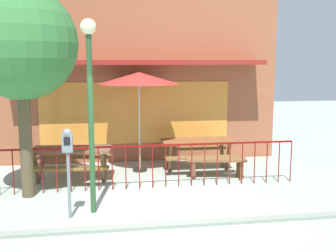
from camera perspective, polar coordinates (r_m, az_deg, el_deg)
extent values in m
plane|color=#94A799|center=(7.55, -1.69, -12.44)|extent=(40.00, 40.00, 0.00)
cube|color=brown|center=(11.87, -4.43, -4.51)|extent=(7.96, 0.54, 0.01)
cube|color=#9B5638|center=(11.54, -4.59, 7.92)|extent=(7.96, 0.50, 5.11)
cube|color=orange|center=(11.37, -4.41, 1.82)|extent=(5.18, 0.02, 1.70)
cube|color=maroon|center=(10.87, -4.33, 8.75)|extent=(6.77, 0.86, 0.12)
cube|color=maroon|center=(8.91, -3.09, -2.74)|extent=(6.69, 0.04, 0.04)
cylinder|color=maroon|center=(9.18, -20.59, -6.02)|extent=(0.02, 0.02, 0.95)
cylinder|color=maroon|center=(9.12, -18.80, -6.01)|extent=(0.02, 0.02, 0.95)
cylinder|color=maroon|center=(9.08, -16.98, -6.00)|extent=(0.02, 0.02, 0.95)
cylinder|color=maroon|center=(9.04, -15.14, -5.98)|extent=(0.02, 0.02, 0.95)
cylinder|color=maroon|center=(9.01, -13.29, -5.95)|extent=(0.02, 0.02, 0.95)
cylinder|color=maroon|center=(8.99, -11.44, -5.92)|extent=(0.02, 0.02, 0.95)
cylinder|color=maroon|center=(8.98, -9.57, -5.88)|extent=(0.02, 0.02, 0.95)
cylinder|color=maroon|center=(8.98, -7.71, -5.84)|extent=(0.02, 0.02, 0.95)
cylinder|color=maroon|center=(8.99, -5.85, -5.79)|extent=(0.02, 0.02, 0.95)
cylinder|color=maroon|center=(9.01, -3.99, -5.73)|extent=(0.02, 0.02, 0.95)
cylinder|color=maroon|center=(9.04, -2.14, -5.67)|extent=(0.02, 0.02, 0.95)
cylinder|color=maroon|center=(9.07, -0.31, -5.60)|extent=(0.02, 0.02, 0.95)
cylinder|color=maroon|center=(9.12, 1.51, -5.53)|extent=(0.02, 0.02, 0.95)
cylinder|color=maroon|center=(9.18, 3.30, -5.45)|extent=(0.02, 0.02, 0.95)
cylinder|color=maroon|center=(9.24, 5.07, -5.37)|extent=(0.02, 0.02, 0.95)
cylinder|color=maroon|center=(9.31, 6.82, -5.29)|extent=(0.02, 0.02, 0.95)
cylinder|color=maroon|center=(9.39, 8.53, -5.20)|extent=(0.02, 0.02, 0.95)
cylinder|color=maroon|center=(9.48, 10.22, -5.11)|extent=(0.02, 0.02, 0.95)
cylinder|color=maroon|center=(9.58, 11.87, -5.01)|extent=(0.02, 0.02, 0.95)
cylinder|color=maroon|center=(9.69, 13.49, -4.92)|extent=(0.02, 0.02, 0.95)
cylinder|color=maroon|center=(9.80, 15.07, -4.82)|extent=(0.02, 0.02, 0.95)
cylinder|color=maroon|center=(9.92, 16.61, -4.72)|extent=(0.02, 0.02, 0.95)
cube|color=brown|center=(9.76, -13.22, -3.20)|extent=(1.86, 0.93, 0.07)
cube|color=brown|center=(9.30, -13.73, -5.72)|extent=(1.82, 0.43, 0.05)
cube|color=brown|center=(10.36, -12.65, -4.19)|extent=(1.82, 0.43, 0.05)
cube|color=brown|center=(9.73, -17.73, -5.67)|extent=(0.10, 0.35, 0.78)
cube|color=brown|center=(10.26, -16.96, -4.89)|extent=(0.10, 0.35, 0.78)
cube|color=brown|center=(9.48, -9.01, -5.74)|extent=(0.10, 0.35, 0.78)
cube|color=brown|center=(10.02, -8.70, -4.93)|extent=(0.10, 0.35, 0.78)
cube|color=brown|center=(10.54, 4.04, -2.09)|extent=(1.81, 0.78, 0.07)
cube|color=brown|center=(10.08, 4.68, -4.36)|extent=(1.80, 0.28, 0.05)
cube|color=brown|center=(11.13, 3.43, -3.08)|extent=(1.80, 0.28, 0.05)
cube|color=brown|center=(10.22, 0.29, -4.54)|extent=(0.07, 0.35, 0.78)
cube|color=brown|center=(10.76, -0.15, -3.86)|extent=(0.07, 0.35, 0.78)
cube|color=brown|center=(10.54, 8.28, -4.23)|extent=(0.07, 0.35, 0.78)
cube|color=brown|center=(11.06, 7.46, -3.58)|extent=(0.07, 0.35, 0.78)
cylinder|color=black|center=(10.56, -3.90, -6.05)|extent=(0.36, 0.36, 0.05)
cylinder|color=#B5BAAB|center=(10.32, -3.97, 0.37)|extent=(0.04, 0.04, 2.44)
cone|color=#B62D28|center=(10.22, -4.04, 6.63)|extent=(1.97, 1.97, 0.29)
cube|color=brown|center=(9.86, 6.69, -4.63)|extent=(1.43, 0.54, 0.06)
cube|color=brown|center=(9.87, 3.42, -5.92)|extent=(0.08, 0.29, 0.45)
cube|color=brown|center=(10.00, 9.88, -5.85)|extent=(0.08, 0.29, 0.45)
cylinder|color=slate|center=(7.50, -13.52, -7.97)|extent=(0.06, 0.06, 1.20)
cube|color=slate|center=(7.32, -13.73, -2.24)|extent=(0.18, 0.14, 0.32)
sphere|color=slate|center=(7.29, -13.78, -0.99)|extent=(0.17, 0.17, 0.17)
cube|color=black|center=(7.24, -13.79, -2.05)|extent=(0.11, 0.01, 0.14)
cylinder|color=#4F412C|center=(8.79, -19.08, -1.44)|extent=(0.25, 0.25, 2.49)
sphere|color=#347136|center=(8.67, -19.71, 10.73)|extent=(2.22, 2.22, 2.22)
cylinder|color=#274D28|center=(7.49, -10.57, 0.01)|extent=(0.10, 0.10, 3.22)
sphere|color=beige|center=(7.43, -10.96, 13.32)|extent=(0.28, 0.28, 0.28)
cube|color=gray|center=(7.12, -1.20, -13.79)|extent=(11.15, 0.20, 0.11)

